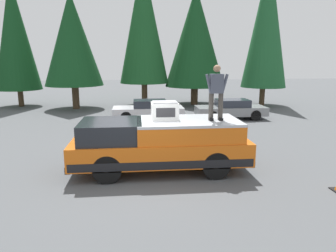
% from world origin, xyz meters
% --- Properties ---
extents(ground_plane, '(90.00, 90.00, 0.00)m').
position_xyz_m(ground_plane, '(0.00, 0.00, 0.00)').
color(ground_plane, '#4C4F51').
extents(pickup_truck, '(2.01, 5.54, 1.65)m').
position_xyz_m(pickup_truck, '(0.50, -0.66, 0.87)').
color(pickup_truck, orange).
rests_on(pickup_truck, ground).
extents(compressor_unit, '(0.65, 0.84, 0.56)m').
position_xyz_m(compressor_unit, '(0.67, -0.82, 1.93)').
color(compressor_unit, white).
rests_on(compressor_unit, pickup_truck).
extents(person_on_truck_bed, '(0.29, 0.72, 1.69)m').
position_xyz_m(person_on_truck_bed, '(0.34, -2.37, 2.55)').
color(person_on_truck_bed, '#423D38').
rests_on(person_on_truck_bed, pickup_truck).
extents(parked_car_grey, '(1.64, 4.10, 1.16)m').
position_xyz_m(parked_car_grey, '(8.92, -5.53, 0.58)').
color(parked_car_grey, gray).
rests_on(parked_car_grey, ground).
extents(parked_car_silver, '(1.64, 4.10, 1.16)m').
position_xyz_m(parked_car_silver, '(9.18, -0.63, 0.58)').
color(parked_car_silver, silver).
rests_on(parked_car_silver, ground).
extents(conifer_far_left, '(3.31, 3.31, 10.85)m').
position_xyz_m(conifer_far_left, '(14.02, -9.52, 6.12)').
color(conifer_far_left, '#4C3826').
rests_on(conifer_far_left, ground).
extents(conifer_left, '(4.54, 4.54, 8.76)m').
position_xyz_m(conifer_left, '(15.07, -4.45, 5.08)').
color(conifer_left, '#4C3826').
rests_on(conifer_left, ground).
extents(conifer_center_left, '(3.65, 3.65, 10.63)m').
position_xyz_m(conifer_center_left, '(15.08, -0.57, 6.16)').
color(conifer_center_left, '#4C3826').
rests_on(conifer_center_left, ground).
extents(conifer_center_right, '(4.04, 4.04, 8.03)m').
position_xyz_m(conifer_center_right, '(13.87, 4.39, 4.83)').
color(conifer_center_right, '#4C3826').
rests_on(conifer_center_right, ground).
extents(conifer_right, '(3.22, 3.22, 9.33)m').
position_xyz_m(conifer_right, '(15.38, 8.70, 5.29)').
color(conifer_right, '#4C3826').
rests_on(conifer_right, ground).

